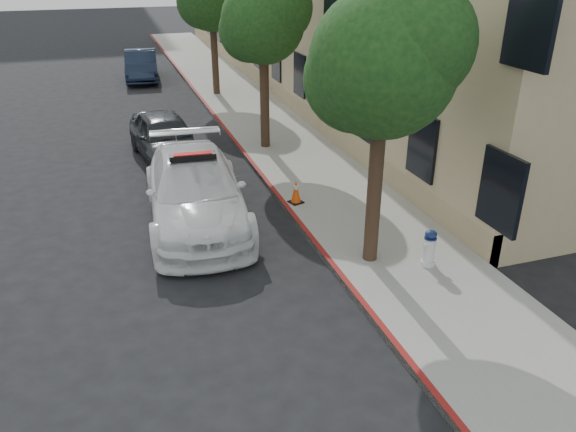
{
  "coord_description": "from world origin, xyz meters",
  "views": [
    {
      "loc": [
        -2.05,
        -11.39,
        6.15
      ],
      "look_at": [
        1.34,
        -1.15,
        1.0
      ],
      "focal_mm": 35.0,
      "sensor_mm": 36.0,
      "label": 1
    }
  ],
  "objects_px": {
    "police_car": "(195,191)",
    "parked_car_mid": "(165,137)",
    "traffic_cone": "(296,191)",
    "fire_hydrant": "(429,248)",
    "parked_car_far": "(141,65)"
  },
  "relations": [
    {
      "from": "parked_car_far",
      "to": "fire_hydrant",
      "type": "distance_m",
      "value": 21.8
    },
    {
      "from": "parked_car_mid",
      "to": "traffic_cone",
      "type": "bearing_deg",
      "value": -66.85
    },
    {
      "from": "parked_car_mid",
      "to": "traffic_cone",
      "type": "relative_size",
      "value": 6.94
    },
    {
      "from": "parked_car_far",
      "to": "traffic_cone",
      "type": "bearing_deg",
      "value": -77.65
    },
    {
      "from": "police_car",
      "to": "traffic_cone",
      "type": "xyz_separation_m",
      "value": [
        2.6,
        0.01,
        -0.36
      ]
    },
    {
      "from": "police_car",
      "to": "parked_car_far",
      "type": "xyz_separation_m",
      "value": [
        0.24,
        17.57,
        -0.09
      ]
    },
    {
      "from": "police_car",
      "to": "parked_car_mid",
      "type": "bearing_deg",
      "value": 95.98
    },
    {
      "from": "police_car",
      "to": "parked_car_mid",
      "type": "height_order",
      "value": "police_car"
    },
    {
      "from": "traffic_cone",
      "to": "parked_car_mid",
      "type": "bearing_deg",
      "value": 119.24
    },
    {
      "from": "parked_car_far",
      "to": "traffic_cone",
      "type": "relative_size",
      "value": 7.05
    },
    {
      "from": "parked_car_mid",
      "to": "parked_car_far",
      "type": "distance_m",
      "value": 12.7
    },
    {
      "from": "parked_car_far",
      "to": "fire_hydrant",
      "type": "relative_size",
      "value": 5.58
    },
    {
      "from": "parked_car_mid",
      "to": "police_car",
      "type": "bearing_deg",
      "value": -94.62
    },
    {
      "from": "traffic_cone",
      "to": "parked_car_far",
      "type": "bearing_deg",
      "value": 97.64
    },
    {
      "from": "fire_hydrant",
      "to": "parked_car_mid",
      "type": "bearing_deg",
      "value": 98.7
    }
  ]
}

